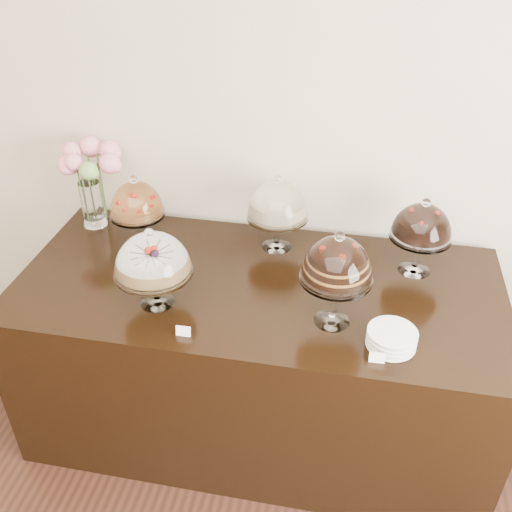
% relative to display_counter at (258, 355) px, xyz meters
% --- Properties ---
extents(wall_back, '(5.00, 0.04, 3.00)m').
position_rel_display_counter_xyz_m(wall_back, '(-0.09, 0.55, 1.05)').
color(wall_back, beige).
rests_on(wall_back, ground).
extents(display_counter, '(2.20, 1.00, 0.90)m').
position_rel_display_counter_xyz_m(display_counter, '(0.00, 0.00, 0.00)').
color(display_counter, black).
rests_on(display_counter, ground).
extents(cake_stand_sugar_sponge, '(0.33, 0.33, 0.37)m').
position_rel_display_counter_xyz_m(cake_stand_sugar_sponge, '(-0.40, -0.22, 0.68)').
color(cake_stand_sugar_sponge, white).
rests_on(cake_stand_sugar_sponge, display_counter).
extents(cake_stand_choco_layer, '(0.29, 0.29, 0.43)m').
position_rel_display_counter_xyz_m(cake_stand_choco_layer, '(0.35, -0.20, 0.74)').
color(cake_stand_choco_layer, white).
rests_on(cake_stand_choco_layer, display_counter).
extents(cake_stand_cheesecake, '(0.30, 0.30, 0.39)m').
position_rel_display_counter_xyz_m(cake_stand_cheesecake, '(0.03, 0.32, 0.69)').
color(cake_stand_cheesecake, white).
rests_on(cake_stand_cheesecake, display_counter).
extents(cake_stand_dark_choco, '(0.28, 0.28, 0.38)m').
position_rel_display_counter_xyz_m(cake_stand_dark_choco, '(0.70, 0.24, 0.69)').
color(cake_stand_dark_choco, white).
rests_on(cake_stand_dark_choco, display_counter).
extents(cake_stand_fruit_tart, '(0.27, 0.27, 0.36)m').
position_rel_display_counter_xyz_m(cake_stand_fruit_tart, '(-0.64, 0.23, 0.67)').
color(cake_stand_fruit_tart, white).
rests_on(cake_stand_fruit_tart, display_counter).
extents(flower_vase, '(0.31, 0.28, 0.45)m').
position_rel_display_counter_xyz_m(flower_vase, '(-0.93, 0.37, 0.74)').
color(flower_vase, white).
rests_on(flower_vase, display_counter).
extents(plate_stack, '(0.19, 0.19, 0.07)m').
position_rel_display_counter_xyz_m(plate_stack, '(0.59, -0.31, 0.49)').
color(plate_stack, white).
rests_on(plate_stack, display_counter).
extents(price_card_left, '(0.06, 0.02, 0.04)m').
position_rel_display_counter_xyz_m(price_card_left, '(-0.23, -0.40, 0.47)').
color(price_card_left, white).
rests_on(price_card_left, display_counter).
extents(price_card_right, '(0.06, 0.02, 0.04)m').
position_rel_display_counter_xyz_m(price_card_right, '(0.54, -0.41, 0.47)').
color(price_card_right, white).
rests_on(price_card_right, display_counter).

